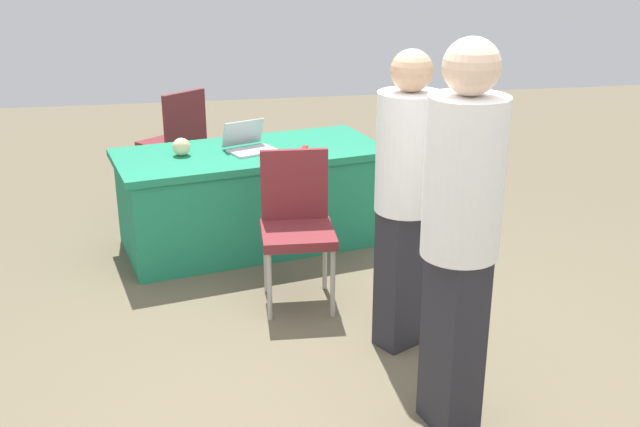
% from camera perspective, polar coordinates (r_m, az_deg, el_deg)
% --- Properties ---
extents(ground_plane, '(14.40, 14.40, 0.00)m').
position_cam_1_polar(ground_plane, '(4.00, 2.41, -13.21)').
color(ground_plane, brown).
extents(table_foreground, '(2.03, 1.24, 0.72)m').
position_cam_1_polar(table_foreground, '(5.64, -5.16, 1.21)').
color(table_foreground, '#1E7A56').
rests_on(table_foreground, ground).
extents(chair_near_front, '(0.62, 0.62, 0.96)m').
position_cam_1_polar(chair_near_front, '(6.60, -10.63, 5.56)').
color(chair_near_front, '#9E9993').
rests_on(chair_near_front, ground).
extents(chair_back_row, '(0.46, 0.46, 0.95)m').
position_cam_1_polar(chair_back_row, '(4.70, -1.75, -0.41)').
color(chair_back_row, '#9E9993').
rests_on(chair_back_row, ground).
extents(person_presenter, '(0.41, 0.41, 1.82)m').
position_cam_1_polar(person_presenter, '(3.34, 10.43, -0.77)').
color(person_presenter, '#26262D').
rests_on(person_presenter, ground).
extents(person_attendee_browsing, '(0.46, 0.46, 1.66)m').
position_cam_1_polar(person_attendee_browsing, '(4.08, 6.47, 1.84)').
color(person_attendee_browsing, '#26262D').
rests_on(person_attendee_browsing, ground).
extents(laptop_silver, '(0.41, 0.39, 0.21)m').
position_cam_1_polar(laptop_silver, '(5.51, -5.24, 5.08)').
color(laptop_silver, silver).
rests_on(laptop_silver, table_foreground).
extents(yarn_ball, '(0.13, 0.13, 0.13)m').
position_cam_1_polar(yarn_ball, '(5.45, -10.28, 4.91)').
color(yarn_ball, beige).
rests_on(yarn_ball, table_foreground).
extents(scissors_red, '(0.11, 0.18, 0.01)m').
position_cam_1_polar(scissors_red, '(5.53, -1.29, 4.83)').
color(scissors_red, red).
rests_on(scissors_red, table_foreground).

